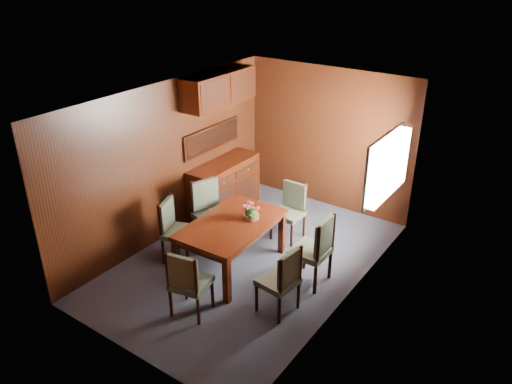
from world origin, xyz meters
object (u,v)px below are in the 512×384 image
Objects in this scene: sideboard at (224,187)px; chair_head at (187,280)px; chair_left_near at (174,227)px; dining_table at (231,229)px; chair_right_near at (283,278)px; flower_centerpiece at (251,211)px.

chair_head is at bearing -61.10° from sideboard.
dining_table is at bearing 89.95° from chair_left_near.
chair_right_near is (2.22, -1.69, 0.06)m from sideboard.
flower_centerpiece is (-0.96, 0.69, 0.31)m from chair_right_near.
chair_head reaches higher than sideboard.
sideboard is 5.81× the size of flower_centerpiece.
sideboard is 1.65m from flower_centerpiece.
chair_head is at bearing -87.68° from flower_centerpiece.
chair_right_near is at bearing -35.91° from flower_centerpiece.
sideboard is 1.58m from chair_left_near.
sideboard is 1.50× the size of chair_left_near.
flower_centerpiece reaches higher than dining_table.
sideboard is 0.91× the size of dining_table.
chair_head is 1.42m from flower_centerpiece.
sideboard reaches higher than dining_table.
chair_right_near is 1.14m from chair_head.
flower_centerpiece is (0.95, 0.54, 0.30)m from chair_left_near.
chair_left_near is 1.01× the size of chair_head.
sideboard is 2.73m from chair_head.
chair_head is at bearing 134.36° from chair_right_near.
chair_left_near is at bearing -150.30° from flower_centerpiece.
chair_left_near reaches higher than sideboard.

